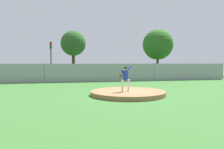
% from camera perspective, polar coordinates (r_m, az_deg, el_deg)
% --- Properties ---
extents(ground_plane, '(80.00, 80.00, 0.00)m').
position_cam_1_polar(ground_plane, '(19.19, -0.71, -2.97)').
color(ground_plane, '#386B2D').
extents(asphalt_strip, '(44.00, 7.00, 0.01)m').
position_cam_1_polar(asphalt_strip, '(27.54, -4.19, -1.13)').
color(asphalt_strip, '#2B2B2D').
rests_on(asphalt_strip, ground_plane).
extents(pitchers_mound, '(4.73, 4.73, 0.26)m').
position_cam_1_polar(pitchers_mound, '(13.39, 4.35, -5.05)').
color(pitchers_mound, olive).
rests_on(pitchers_mound, ground_plane).
extents(pitcher_youth, '(0.80, 0.32, 1.62)m').
position_cam_1_polar(pitcher_youth, '(12.97, 3.66, -0.57)').
color(pitcher_youth, silver).
rests_on(pitcher_youth, pitchers_mound).
extents(baseball, '(0.07, 0.07, 0.07)m').
position_cam_1_polar(baseball, '(12.12, 4.61, -5.10)').
color(baseball, white).
rests_on(baseball, pitchers_mound).
extents(chainlink_fence, '(30.65, 0.07, 2.08)m').
position_cam_1_polar(chainlink_fence, '(23.04, -2.67, 0.51)').
color(chainlink_fence, gray).
rests_on(chainlink_fence, ground_plane).
extents(parked_car_burgundy, '(2.14, 4.53, 1.76)m').
position_cam_1_polar(parked_car_burgundy, '(31.08, 18.36, 0.74)').
color(parked_car_burgundy, maroon).
rests_on(parked_car_burgundy, ground_plane).
extents(parked_car_silver, '(1.84, 4.50, 1.78)m').
position_cam_1_polar(parked_car_silver, '(30.50, 12.66, 0.80)').
color(parked_car_silver, '#B7BABF').
rests_on(parked_car_silver, ground_plane).
extents(parked_car_red, '(2.02, 4.82, 1.73)m').
position_cam_1_polar(parked_car_red, '(27.78, -4.74, 0.61)').
color(parked_car_red, '#A81919').
rests_on(parked_car_red, ground_plane).
extents(parked_car_champagne, '(2.01, 4.42, 1.68)m').
position_cam_1_polar(parked_car_champagne, '(27.76, -21.24, 0.36)').
color(parked_car_champagne, tan).
rests_on(parked_car_champagne, ground_plane).
extents(parked_car_navy, '(2.13, 4.62, 1.61)m').
position_cam_1_polar(parked_car_navy, '(27.98, -26.91, 0.19)').
color(parked_car_navy, '#161E4C').
rests_on(parked_car_navy, ground_plane).
extents(parked_car_charcoal, '(1.98, 4.65, 1.70)m').
position_cam_1_polar(parked_car_charcoal, '(27.18, -14.39, 0.45)').
color(parked_car_charcoal, '#232328').
rests_on(parked_car_charcoal, ground_plane).
extents(traffic_light_near, '(0.28, 0.46, 5.03)m').
position_cam_1_polar(traffic_light_near, '(31.23, -16.33, 5.54)').
color(traffic_light_near, black).
rests_on(traffic_light_near, ground_plane).
extents(tree_tall_centre, '(4.18, 4.18, 7.44)m').
position_cam_1_polar(tree_tall_centre, '(35.79, -10.52, 8.30)').
color(tree_tall_centre, '#4C331E').
rests_on(tree_tall_centre, ground_plane).
extents(tree_bushy_near, '(5.63, 5.63, 8.31)m').
position_cam_1_polar(tree_bushy_near, '(40.25, 12.37, 7.96)').
color(tree_bushy_near, '#4C331E').
rests_on(tree_bushy_near, ground_plane).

